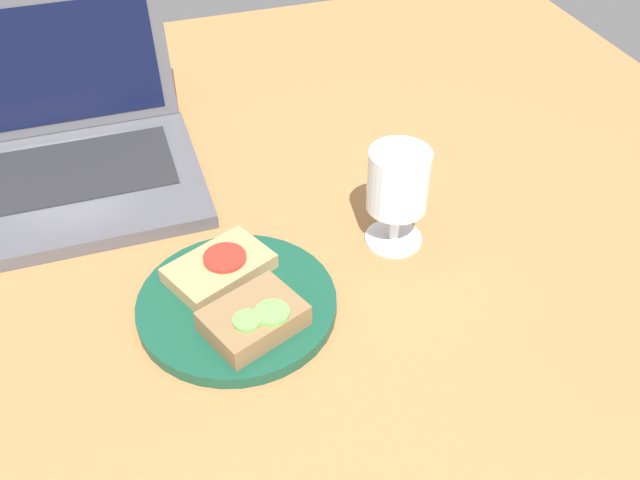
{
  "coord_description": "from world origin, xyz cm",
  "views": [
    {
      "loc": [
        -15.32,
        -58.26,
        58.55
      ],
      "look_at": [
        3.1,
        -2.81,
        8.0
      ],
      "focal_mm": 40.0,
      "sensor_mm": 36.0,
      "label": 1
    }
  ],
  "objects": [
    {
      "name": "wooden_table",
      "position": [
        0.0,
        0.0,
        1.5
      ],
      "size": [
        140.0,
        140.0,
        3.0
      ],
      "primitive_type": "cube",
      "color": "#9E6B3D",
      "rests_on": "ground"
    },
    {
      "name": "plate",
      "position": [
        -7.04,
        -5.27,
        3.72
      ],
      "size": [
        21.28,
        21.28,
        1.44
      ],
      "primitive_type": "cylinder",
      "color": "#144733",
      "rests_on": "wooden_table"
    },
    {
      "name": "sandwich_with_cucumber",
      "position": [
        -6.19,
        -9.74,
        5.8
      ],
      "size": [
        11.48,
        10.13,
        2.94
      ],
      "color": "brown",
      "rests_on": "plate"
    },
    {
      "name": "sandwich_with_tomato",
      "position": [
        -7.8,
        -0.87,
        5.42
      ],
      "size": [
        12.89,
        10.97,
        2.25
      ],
      "color": "#A88456",
      "rests_on": "plate"
    },
    {
      "name": "wine_glass",
      "position": [
        13.24,
        -0.35,
        10.9
      ],
      "size": [
        7.02,
        7.02,
        12.39
      ],
      "color": "white",
      "rests_on": "wooden_table"
    },
    {
      "name": "laptop",
      "position": [
        -23.47,
        25.34,
        6.53
      ],
      "size": [
        34.93,
        30.02,
        20.24
      ],
      "color": "#4C4C51",
      "rests_on": "wooden_table"
    }
  ]
}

